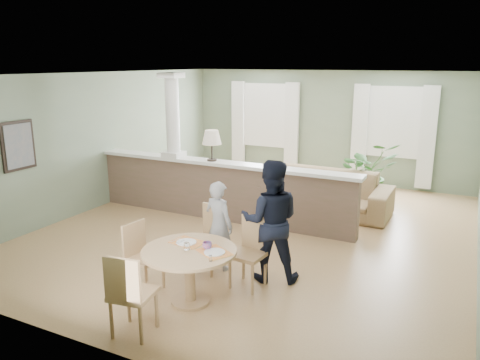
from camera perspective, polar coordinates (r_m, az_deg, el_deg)
The scene contains 12 objects.
ground at distance 8.38m, azimuth 2.27°, elevation -5.99°, with size 8.00×8.00×0.00m, color tan.
room_shell at distance 8.52m, azimuth 3.96°, elevation 6.89°, with size 7.02×8.02×2.71m.
pony_wall at distance 8.76m, azimuth -3.03°, elevation -0.25°, with size 5.32×0.38×2.70m.
sofa at distance 9.37m, azimuth 9.53°, elevation -1.37°, with size 2.78×1.09×0.81m, color #947B51.
houseplant at distance 10.02m, azimuth 15.20°, elevation 0.86°, with size 1.19×1.03×1.33m, color #316227.
dining_table at distance 5.78m, azimuth -6.09°, elevation -9.73°, with size 1.15×1.15×0.79m.
chair_far_boy at distance 6.69m, azimuth -3.60°, elevation -6.65°, with size 0.45×0.45×0.93m.
chair_far_man at distance 6.21m, azimuth 1.31°, elevation -8.34°, with size 0.46×0.46×0.93m.
chair_near at distance 5.22m, azimuth -13.36°, elevation -13.11°, with size 0.50×0.50×0.96m.
chair_side at distance 6.27m, azimuth -12.02°, elevation -8.70°, with size 0.45×0.45×0.88m.
child_person at distance 6.66m, azimuth -2.59°, elevation -5.55°, with size 0.47×0.31×1.29m, color gray.
man_person at distance 6.27m, azimuth 3.74°, elevation -5.00°, with size 0.81×0.63×1.67m, color black.
Camera 1 is at (3.21, -7.18, 2.90)m, focal length 35.00 mm.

